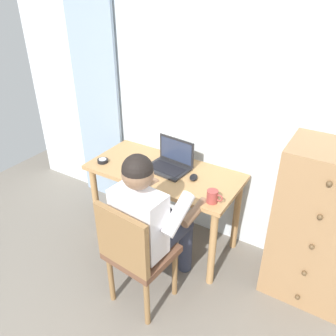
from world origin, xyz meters
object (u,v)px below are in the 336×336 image
(computer_mouse, at_px, (194,177))
(coffee_mug, at_px, (213,197))
(dresser, at_px, (319,227))
(laptop, at_px, (170,162))
(desk, at_px, (164,181))
(chair, at_px, (135,252))
(desk_clock, at_px, (103,161))
(person_seated, at_px, (151,217))

(computer_mouse, relative_size, coffee_mug, 0.83)
(dresser, xyz_separation_m, laptop, (-1.19, -0.03, 0.18))
(desk, distance_m, dresser, 1.22)
(computer_mouse, bearing_deg, chair, -113.69)
(chair, distance_m, desk_clock, 0.93)
(person_seated, bearing_deg, desk_clock, 154.41)
(desk, height_order, desk_clock, desk_clock)
(person_seated, relative_size, computer_mouse, 12.11)
(dresser, distance_m, coffee_mug, 0.77)
(dresser, relative_size, computer_mouse, 12.08)
(chair, bearing_deg, coffee_mug, 56.61)
(chair, height_order, computer_mouse, chair)
(chair, bearing_deg, desk_clock, 143.37)
(desk_clock, bearing_deg, coffee_mug, -2.20)
(chair, relative_size, desk_clock, 9.92)
(chair, xyz_separation_m, computer_mouse, (0.07, 0.70, 0.25))
(desk_clock, bearing_deg, dresser, 8.23)
(laptop, relative_size, computer_mouse, 3.64)
(computer_mouse, xyz_separation_m, coffee_mug, (0.26, -0.20, 0.03))
(dresser, distance_m, computer_mouse, 0.96)
(desk, relative_size, computer_mouse, 12.67)
(desk_clock, bearing_deg, desk, 17.15)
(chair, xyz_separation_m, coffee_mug, (0.33, 0.49, 0.28))
(laptop, relative_size, coffee_mug, 3.03)
(chair, relative_size, laptop, 2.45)
(chair, distance_m, computer_mouse, 0.74)
(desk, xyz_separation_m, desk_clock, (-0.52, -0.16, 0.12))
(desk, xyz_separation_m, coffee_mug, (0.53, -0.20, 0.16))
(desk_clock, bearing_deg, person_seated, -25.59)
(computer_mouse, bearing_deg, desk_clock, 173.65)
(desk, height_order, chair, chair)
(dresser, relative_size, person_seated, 1.00)
(chair, bearing_deg, person_seated, 85.30)
(dresser, xyz_separation_m, person_seated, (-1.00, -0.60, 0.08))
(dresser, bearing_deg, desk_clock, -171.77)
(desk_clock, bearing_deg, chair, -36.63)
(dresser, height_order, person_seated, person_seated)
(chair, height_order, coffee_mug, chair)
(laptop, height_order, computer_mouse, laptop)
(chair, xyz_separation_m, desk_clock, (-0.72, 0.54, 0.25))
(desk, bearing_deg, computer_mouse, 0.86)
(desk_clock, height_order, coffee_mug, coffee_mug)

